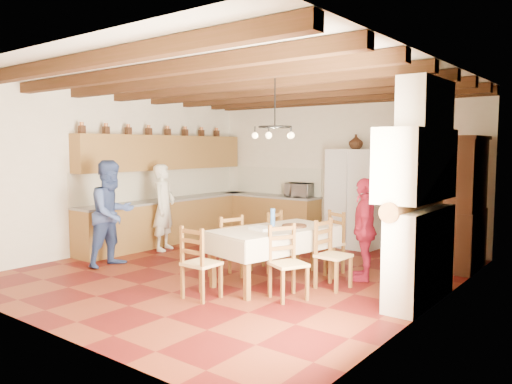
% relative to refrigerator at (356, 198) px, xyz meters
% --- Properties ---
extents(floor, '(6.00, 6.50, 0.02)m').
position_rel_refrigerator_xyz_m(floor, '(-0.55, -2.94, -0.97)').
color(floor, '#4E0F0D').
rests_on(floor, ground).
extents(ceiling, '(6.00, 6.50, 0.02)m').
position_rel_refrigerator_xyz_m(ceiling, '(-0.55, -2.94, 2.05)').
color(ceiling, white).
rests_on(ceiling, ground).
extents(wall_back, '(6.00, 0.02, 3.00)m').
position_rel_refrigerator_xyz_m(wall_back, '(-0.55, 0.32, 0.54)').
color(wall_back, beige).
rests_on(wall_back, ground).
extents(wall_front, '(6.00, 0.02, 3.00)m').
position_rel_refrigerator_xyz_m(wall_front, '(-0.55, -6.20, 0.54)').
color(wall_front, beige).
rests_on(wall_front, ground).
extents(wall_left, '(0.02, 6.50, 3.00)m').
position_rel_refrigerator_xyz_m(wall_left, '(-3.56, -2.94, 0.54)').
color(wall_left, beige).
rests_on(wall_left, ground).
extents(wall_right, '(0.02, 6.50, 3.00)m').
position_rel_refrigerator_xyz_m(wall_right, '(2.46, -2.94, 0.54)').
color(wall_right, beige).
rests_on(wall_right, ground).
extents(ceiling_beams, '(6.00, 6.30, 0.16)m').
position_rel_refrigerator_xyz_m(ceiling_beams, '(-0.55, -2.94, 1.95)').
color(ceiling_beams, '#36210C').
rests_on(ceiling_beams, ground).
extents(lower_cabinets_left, '(0.60, 4.30, 0.86)m').
position_rel_refrigerator_xyz_m(lower_cabinets_left, '(-3.25, -1.89, -0.53)').
color(lower_cabinets_left, brown).
rests_on(lower_cabinets_left, ground).
extents(lower_cabinets_back, '(2.30, 0.60, 0.86)m').
position_rel_refrigerator_xyz_m(lower_cabinets_back, '(-2.10, 0.01, -0.53)').
color(lower_cabinets_back, brown).
rests_on(lower_cabinets_back, ground).
extents(countertop_left, '(0.62, 4.30, 0.04)m').
position_rel_refrigerator_xyz_m(countertop_left, '(-3.25, -1.89, -0.08)').
color(countertop_left, gray).
rests_on(countertop_left, lower_cabinets_left).
extents(countertop_back, '(2.34, 0.62, 0.04)m').
position_rel_refrigerator_xyz_m(countertop_back, '(-2.10, 0.01, -0.08)').
color(countertop_back, gray).
rests_on(countertop_back, lower_cabinets_back).
extents(backsplash_left, '(0.03, 4.30, 0.60)m').
position_rel_refrigerator_xyz_m(backsplash_left, '(-3.54, -1.89, 0.24)').
color(backsplash_left, '#E9E6C9').
rests_on(backsplash_left, ground).
extents(backsplash_back, '(2.30, 0.03, 0.60)m').
position_rel_refrigerator_xyz_m(backsplash_back, '(-2.10, 0.29, 0.24)').
color(backsplash_back, '#E9E6C9').
rests_on(backsplash_back, ground).
extents(upper_cabinets, '(0.35, 4.20, 0.70)m').
position_rel_refrigerator_xyz_m(upper_cabinets, '(-3.38, -1.89, 0.89)').
color(upper_cabinets, brown).
rests_on(upper_cabinets, ground).
extents(fireplace, '(0.56, 1.60, 2.80)m').
position_rel_refrigerator_xyz_m(fireplace, '(2.17, -2.74, 0.44)').
color(fireplace, beige).
rests_on(fireplace, ground).
extents(wall_picture, '(0.34, 0.03, 0.42)m').
position_rel_refrigerator_xyz_m(wall_picture, '(1.00, 0.29, 0.89)').
color(wall_picture, black).
rests_on(wall_picture, ground).
extents(refrigerator, '(1.00, 0.84, 1.92)m').
position_rel_refrigerator_xyz_m(refrigerator, '(0.00, 0.00, 0.00)').
color(refrigerator, silver).
rests_on(refrigerator, floor).
extents(hutch, '(0.54, 1.20, 2.14)m').
position_rel_refrigerator_xyz_m(hutch, '(2.20, -0.57, 0.11)').
color(hutch, '#331B0E').
rests_on(hutch, floor).
extents(dining_table, '(1.31, 2.00, 0.81)m').
position_rel_refrigerator_xyz_m(dining_table, '(0.27, -3.15, -0.24)').
color(dining_table, beige).
rests_on(dining_table, floor).
extents(chandelier, '(0.47, 0.47, 0.03)m').
position_rel_refrigerator_xyz_m(chandelier, '(0.27, -3.15, 1.29)').
color(chandelier, black).
rests_on(chandelier, ground).
extents(chair_left_near, '(0.51, 0.52, 0.96)m').
position_rel_refrigerator_xyz_m(chair_left_near, '(-0.49, -3.35, -0.48)').
color(chair_left_near, brown).
rests_on(chair_left_near, floor).
extents(chair_left_far, '(0.42, 0.44, 0.96)m').
position_rel_refrigerator_xyz_m(chair_left_far, '(-0.27, -2.61, -0.48)').
color(chair_left_far, brown).
rests_on(chair_left_far, floor).
extents(chair_right_near, '(0.54, 0.55, 0.96)m').
position_rel_refrigerator_xyz_m(chair_right_near, '(0.86, -3.66, -0.48)').
color(chair_right_near, brown).
rests_on(chair_right_near, floor).
extents(chair_right_far, '(0.43, 0.45, 0.96)m').
position_rel_refrigerator_xyz_m(chair_right_far, '(1.08, -2.86, -0.48)').
color(chair_right_far, brown).
rests_on(chair_right_far, floor).
extents(chair_end_near, '(0.42, 0.40, 0.96)m').
position_rel_refrigerator_xyz_m(chair_end_near, '(-0.05, -4.32, -0.48)').
color(chair_end_near, brown).
rests_on(chair_end_near, floor).
extents(chair_end_far, '(0.55, 0.54, 0.96)m').
position_rel_refrigerator_xyz_m(chair_end_far, '(0.56, -2.11, -0.48)').
color(chair_end_far, brown).
rests_on(chair_end_far, floor).
extents(person_man, '(0.60, 0.71, 1.65)m').
position_rel_refrigerator_xyz_m(person_man, '(-2.74, -2.54, -0.14)').
color(person_man, white).
rests_on(person_man, floor).
extents(person_woman_blue, '(0.70, 0.88, 1.75)m').
position_rel_refrigerator_xyz_m(person_woman_blue, '(-2.44, -3.94, -0.08)').
color(person_woman_blue, '#384E8C').
rests_on(person_woman_blue, floor).
extents(person_woman_red, '(0.70, 0.96, 1.52)m').
position_rel_refrigerator_xyz_m(person_woman_red, '(1.21, -2.18, -0.20)').
color(person_woman_red, '#A2192F').
rests_on(person_woman_red, floor).
extents(microwave, '(0.59, 0.45, 0.30)m').
position_rel_refrigerator_xyz_m(microwave, '(-1.33, 0.01, 0.09)').
color(microwave, silver).
rests_on(microwave, countertop_back).
extents(fridge_vase, '(0.35, 0.35, 0.29)m').
position_rel_refrigerator_xyz_m(fridge_vase, '(-0.03, 0.00, 1.10)').
color(fridge_vase, '#331B0E').
rests_on(fridge_vase, refrigerator).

